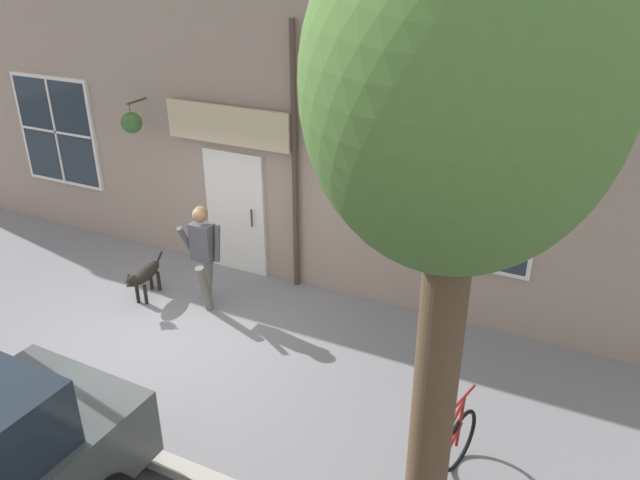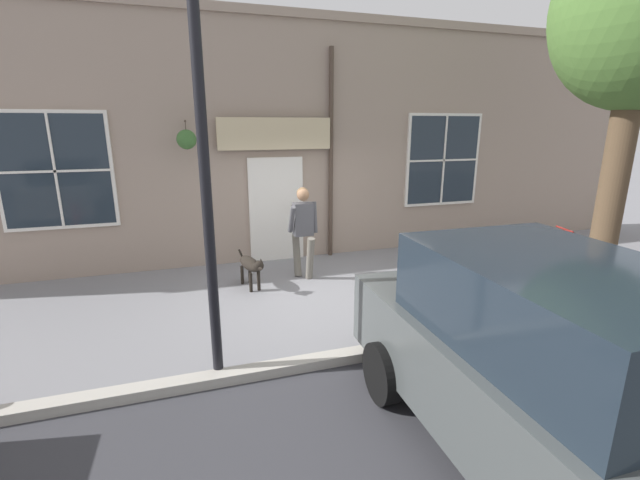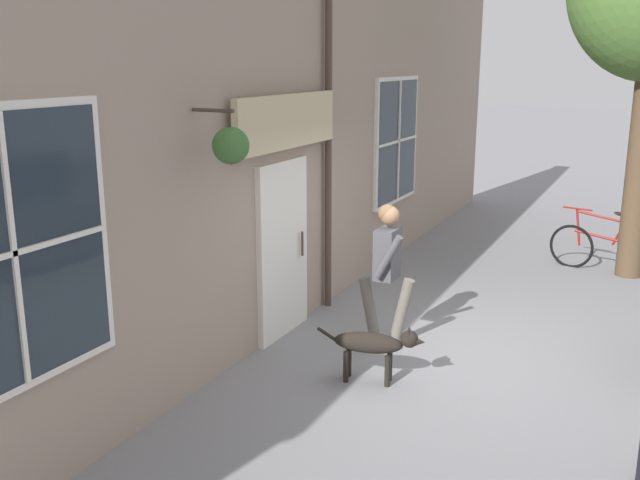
{
  "view_description": "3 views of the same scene",
  "coord_description": "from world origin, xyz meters",
  "px_view_note": "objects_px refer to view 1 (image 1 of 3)",
  "views": [
    {
      "loc": [
        5.74,
        5.13,
        5.14
      ],
      "look_at": [
        -1.17,
        1.76,
        1.41
      ],
      "focal_mm": 35.0,
      "sensor_mm": 36.0,
      "label": 1
    },
    {
      "loc": [
        6.22,
        -2.05,
        2.71
      ],
      "look_at": [
        -0.48,
        0.11,
        0.81
      ],
      "focal_mm": 24.0,
      "sensor_mm": 36.0,
      "label": 2
    },
    {
      "loc": [
        1.77,
        -7.37,
        3.22
      ],
      "look_at": [
        -1.09,
        -1.49,
        1.56
      ],
      "focal_mm": 40.0,
      "sensor_mm": 36.0,
      "label": 3
    }
  ],
  "objects_px": {
    "pedestrian_walking": "(203,248)",
    "leaning_bicycle": "(443,469)",
    "dog_on_leash": "(145,275)",
    "street_tree_by_curb": "(470,97)"
  },
  "relations": [
    {
      "from": "pedestrian_walking",
      "to": "leaning_bicycle",
      "type": "distance_m",
      "value": 4.77
    },
    {
      "from": "street_tree_by_curb",
      "to": "leaning_bicycle",
      "type": "xyz_separation_m",
      "value": [
        -0.34,
        0.04,
        -3.78
      ]
    },
    {
      "from": "dog_on_leash",
      "to": "leaning_bicycle",
      "type": "relative_size",
      "value": 0.64
    },
    {
      "from": "dog_on_leash",
      "to": "leaning_bicycle",
      "type": "bearing_deg",
      "value": 71.37
    },
    {
      "from": "pedestrian_walking",
      "to": "street_tree_by_curb",
      "type": "xyz_separation_m",
      "value": [
        2.37,
        4.24,
        3.16
      ]
    },
    {
      "from": "dog_on_leash",
      "to": "street_tree_by_curb",
      "type": "bearing_deg",
      "value": 67.92
    },
    {
      "from": "pedestrian_walking",
      "to": "dog_on_leash",
      "type": "distance_m",
      "value": 1.18
    },
    {
      "from": "dog_on_leash",
      "to": "pedestrian_walking",
      "type": "bearing_deg",
      "value": 103.85
    },
    {
      "from": "leaning_bicycle",
      "to": "dog_on_leash",
      "type": "bearing_deg",
      "value": -108.63
    },
    {
      "from": "pedestrian_walking",
      "to": "leaning_bicycle",
      "type": "height_order",
      "value": "pedestrian_walking"
    }
  ]
}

